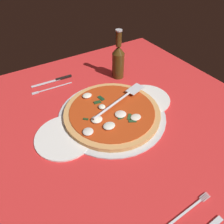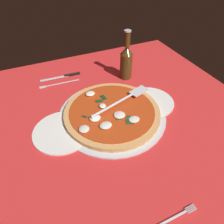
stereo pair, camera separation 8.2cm
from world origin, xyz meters
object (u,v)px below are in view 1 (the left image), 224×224
pizza_server (121,99)px  beer_bottle (118,60)px  pizza (112,112)px  dinner_plate_right (65,137)px  place_setting_near (54,85)px  dinner_plate_left (146,99)px

pizza_server → beer_bottle: 24.65cm
pizza → pizza_server: size_ratio=1.32×
dinner_plate_right → place_setting_near: 35.60cm
dinner_plate_left → beer_bottle: beer_bottle is taller
dinner_plate_left → dinner_plate_right: same height
dinner_plate_left → beer_bottle: bearing=-88.4°
pizza → beer_bottle: bearing=-127.8°
dinner_plate_left → place_setting_near: size_ratio=0.96×
pizza_server → place_setting_near: 36.58cm
dinner_plate_left → place_setting_near: (31.41, -32.94, -0.15)cm
pizza → beer_bottle: beer_bottle is taller
pizza_server → beer_bottle: beer_bottle is taller
dinner_plate_left → pizza: size_ratio=0.53×
dinner_plate_left → dinner_plate_right: size_ratio=0.95×
pizza → beer_bottle: 30.47cm
dinner_plate_right → pizza_server: bearing=-172.6°
pizza_server → dinner_plate_left: bearing=-24.8°
dinner_plate_right → place_setting_near: size_ratio=1.00×
pizza_server → beer_bottle: bearing=43.0°
pizza_server → place_setting_near: pizza_server is taller
dinner_plate_left → pizza_server: size_ratio=0.71×
dinner_plate_right → beer_bottle: (-38.99, -24.37, 8.95)cm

